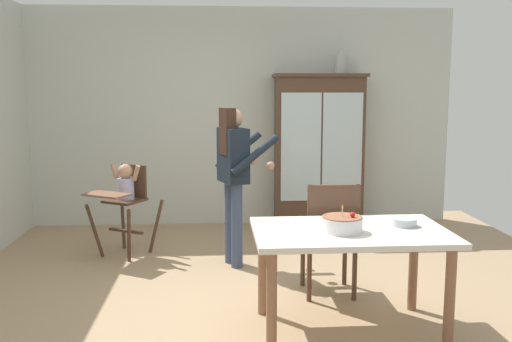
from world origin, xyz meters
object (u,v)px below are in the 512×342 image
Objects in this scene: ceramic_vase at (340,64)px; birthday_cake at (342,224)px; dining_chair_far_side at (331,232)px; china_cabinet at (318,151)px; high_chair_with_toddler at (125,193)px; dining_table at (350,244)px; adult_person at (234,167)px; serving_bowl at (404,222)px.

birthday_cake is (-0.63, -3.14, -1.21)m from ceramic_vase.
china_cabinet is at bearing -97.21° from dining_chair_far_side.
high_chair_with_toddler is 2.73m from birthday_cake.
dining_chair_far_side is (-0.32, -2.43, -0.39)m from china_cabinet.
dining_table is at bearing 90.81° from dining_chair_far_side.
adult_person is (1.11, -0.41, 0.31)m from high_chair_with_toddler.
serving_bowl is 0.74m from dining_chair_far_side.
ceramic_vase reaches higher than birthday_cake.
birthday_cake is at bearing -18.28° from high_chair_with_toddler.
dining_table is (-0.56, -3.08, -1.37)m from ceramic_vase.
serving_bowl is at bearing 125.86° from dining_chair_far_side.
dining_chair_far_side is (0.07, 0.71, -0.24)m from birthday_cake.
ceramic_vase is 3.25m from serving_bowl.
adult_person is 1.27m from dining_chair_far_side.
dining_chair_far_side is at bearing 90.55° from dining_table.
china_cabinet is 1.99× the size of high_chair_with_toddler.
adult_person is at bearing 113.06° from birthday_cake.
adult_person is 8.50× the size of serving_bowl.
serving_bowl is (0.09, -3.00, -0.18)m from china_cabinet.
dining_table is (1.88, -1.99, -0.02)m from high_chair_with_toddler.
adult_person is (-1.33, -1.51, -1.04)m from ceramic_vase.
dining_table is (-0.31, -3.08, -0.31)m from china_cabinet.
china_cabinet is at bearing 91.78° from serving_bowl.
high_chair_with_toddler is 2.98m from serving_bowl.
dining_table is at bearing -100.27° from ceramic_vase.
dining_table is 7.55× the size of serving_bowl.
china_cabinet is 3.11m from dining_table.
dining_chair_far_side is at bearing -97.47° from china_cabinet.
birthday_cake is 0.29× the size of dining_chair_far_side.
adult_person reaches higher than high_chair_with_toddler.
china_cabinet is at bearing 83.00° from birthday_cake.
ceramic_vase is 0.18× the size of adult_person.
ceramic_vase reaches higher than adult_person.
ceramic_vase is 3.43m from birthday_cake.
ceramic_vase is 3.42m from dining_table.
china_cabinet is 1.23× the size of adult_person.
high_chair_with_toddler is at bearing 140.06° from serving_bowl.
serving_bowl is (0.48, 0.14, -0.03)m from birthday_cake.
china_cabinet is 1.85m from adult_person.
high_chair_with_toddler is at bearing -35.28° from dining_chair_far_side.
birthday_cake is at bearing -177.33° from adult_person.
dining_chair_far_side is at bearing -160.82° from adult_person.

